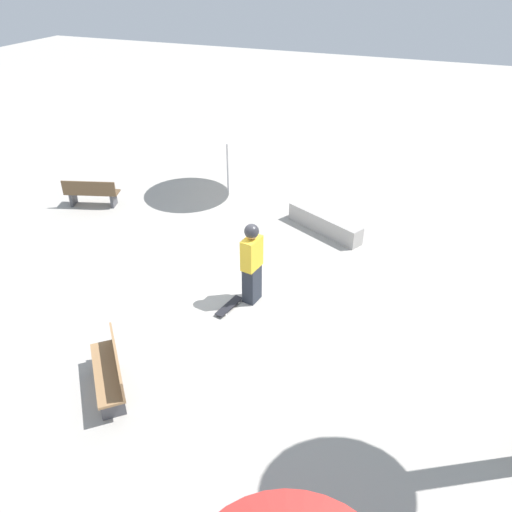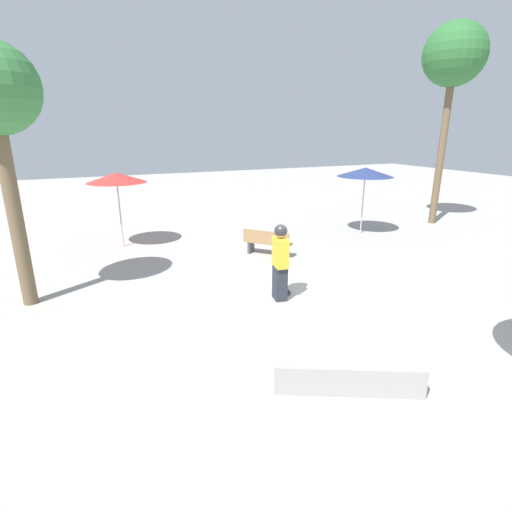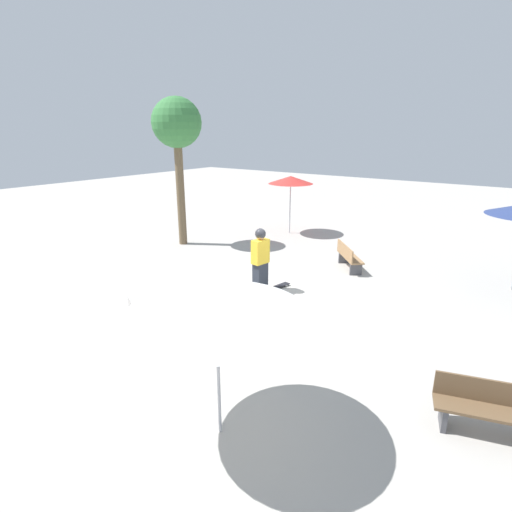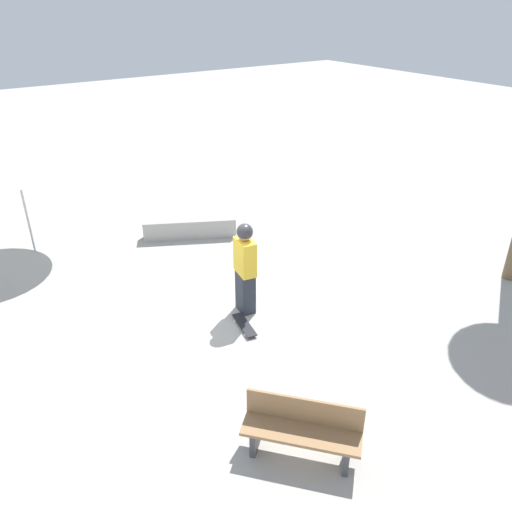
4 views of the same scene
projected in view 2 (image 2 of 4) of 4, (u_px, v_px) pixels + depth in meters
ground_plane at (316, 296)px, 10.01m from camera, size 60.00×60.00×0.00m
skater_main at (280, 260)px, 9.53m from camera, size 0.54×0.36×1.88m
skateboard at (283, 288)px, 10.37m from camera, size 0.82×0.35×0.07m
concrete_ledge at (348, 376)px, 6.35m from camera, size 1.44×2.28×0.49m
bench_far at (267, 243)px, 13.12m from camera, size 1.49×1.39×0.85m
shade_umbrella_red at (116, 178)px, 13.51m from camera, size 1.99×1.99×2.59m
shade_umbrella_navy at (365, 172)px, 15.33m from camera, size 2.14×2.14×2.58m
palm_tree_left at (454, 58)px, 15.75m from camera, size 2.45×2.45×8.03m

